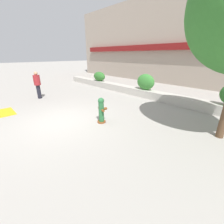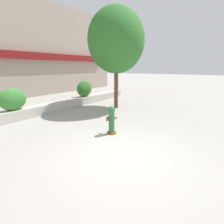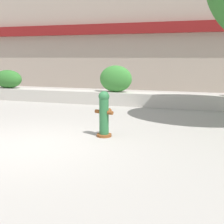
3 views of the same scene
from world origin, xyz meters
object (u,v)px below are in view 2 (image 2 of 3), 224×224
at_px(hedge_bush_1, 13,99).
at_px(fire_hydrant, 112,120).
at_px(hedge_bush_2, 84,89).
at_px(street_tree, 116,41).

distance_m(hedge_bush_1, fire_hydrant, 4.94).
xyz_separation_m(hedge_bush_2, street_tree, (0.15, -2.50, 2.88)).
height_order(hedge_bush_2, fire_hydrant, hedge_bush_2).
relative_size(hedge_bush_1, hedge_bush_2, 0.99).
height_order(hedge_bush_1, fire_hydrant, hedge_bush_1).
bearing_deg(street_tree, fire_hydrant, -148.89).
xyz_separation_m(hedge_bush_2, fire_hydrant, (-3.60, -4.76, -0.49)).
bearing_deg(hedge_bush_2, hedge_bush_1, 180.00).
bearing_deg(hedge_bush_2, street_tree, -86.53).
bearing_deg(fire_hydrant, street_tree, 31.11).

